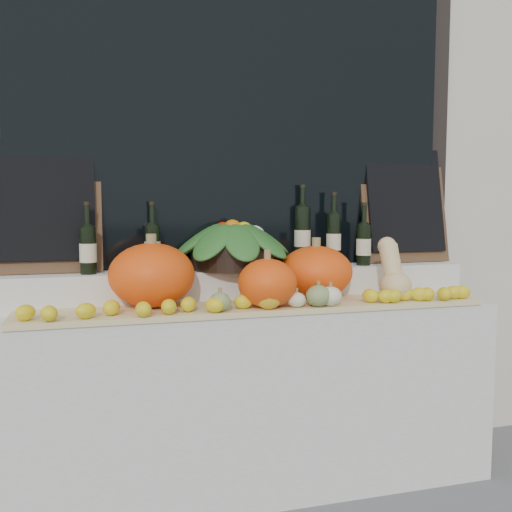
% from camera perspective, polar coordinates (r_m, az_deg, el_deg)
% --- Properties ---
extents(storefront_facade, '(7.00, 0.94, 4.50)m').
position_cam_1_polar(storefront_facade, '(3.47, -3.82, 20.10)').
color(storefront_facade, beige).
rests_on(storefront_facade, ground).
extents(display_sill, '(2.30, 0.55, 0.88)m').
position_cam_1_polar(display_sill, '(2.81, -0.43, -13.82)').
color(display_sill, silver).
rests_on(display_sill, ground).
extents(rear_tier, '(2.30, 0.25, 0.16)m').
position_cam_1_polar(rear_tier, '(2.83, -1.24, -2.83)').
color(rear_tier, silver).
rests_on(rear_tier, display_sill).
extents(straw_bedding, '(2.10, 0.32, 0.02)m').
position_cam_1_polar(straw_bedding, '(2.57, 0.30, -5.15)').
color(straw_bedding, tan).
rests_on(straw_bedding, display_sill).
extents(pumpkin_left, '(0.45, 0.45, 0.28)m').
position_cam_1_polar(pumpkin_left, '(2.53, -10.38, -1.89)').
color(pumpkin_left, '#FD500D').
rests_on(pumpkin_left, straw_bedding).
extents(pumpkin_right, '(0.40, 0.40, 0.25)m').
position_cam_1_polar(pumpkin_right, '(2.76, 6.01, -1.58)').
color(pumpkin_right, '#FD500D').
rests_on(pumpkin_right, straw_bedding).
extents(pumpkin_center, '(0.28, 0.28, 0.21)m').
position_cam_1_polar(pumpkin_center, '(2.49, 1.15, -2.71)').
color(pumpkin_center, '#FD500D').
rests_on(pumpkin_center, straw_bedding).
extents(butternut_squash, '(0.15, 0.21, 0.29)m').
position_cam_1_polar(butternut_squash, '(2.79, 13.55, -1.71)').
color(butternut_squash, '#DEBC82').
rests_on(butternut_squash, straw_bedding).
extents(decorative_gourds, '(0.60, 0.13, 0.17)m').
position_cam_1_polar(decorative_gourds, '(2.48, 3.01, -3.95)').
color(decorative_gourds, '#2D5B1B').
rests_on(decorative_gourds, straw_bedding).
extents(lemon_heap, '(2.20, 0.16, 0.06)m').
position_cam_1_polar(lemon_heap, '(2.46, 1.02, -4.58)').
color(lemon_heap, yellow).
rests_on(lemon_heap, straw_bedding).
extents(produce_bowl, '(0.62, 0.62, 0.25)m').
position_cam_1_polar(produce_bowl, '(2.78, -2.36, 1.21)').
color(produce_bowl, black).
rests_on(produce_bowl, rear_tier).
extents(wine_bottle_far_left, '(0.08, 0.08, 0.33)m').
position_cam_1_polar(wine_bottle_far_left, '(2.68, -16.45, 0.63)').
color(wine_bottle_far_left, black).
rests_on(wine_bottle_far_left, rear_tier).
extents(wine_bottle_near_left, '(0.08, 0.08, 0.33)m').
position_cam_1_polar(wine_bottle_near_left, '(2.75, -10.31, 0.89)').
color(wine_bottle_near_left, black).
rests_on(wine_bottle_near_left, rear_tier).
extents(wine_bottle_tall, '(0.08, 0.08, 0.41)m').
position_cam_1_polar(wine_bottle_tall, '(2.94, 4.66, 2.07)').
color(wine_bottle_tall, black).
rests_on(wine_bottle_tall, rear_tier).
extents(wine_bottle_near_right, '(0.08, 0.08, 0.38)m').
position_cam_1_polar(wine_bottle_near_right, '(2.96, 7.77, 1.72)').
color(wine_bottle_near_right, black).
rests_on(wine_bottle_near_right, rear_tier).
extents(wine_bottle_far_right, '(0.08, 0.08, 0.32)m').
position_cam_1_polar(wine_bottle_far_right, '(2.99, 10.71, 1.19)').
color(wine_bottle_far_right, black).
rests_on(wine_bottle_far_right, rear_tier).
extents(chalkboard_left, '(0.50, 0.15, 0.61)m').
position_cam_1_polar(chalkboard_left, '(2.78, -20.37, 4.98)').
color(chalkboard_left, '#4C331E').
rests_on(chalkboard_left, rear_tier).
extents(chalkboard_right, '(0.50, 0.15, 0.61)m').
position_cam_1_polar(chalkboard_right, '(3.21, 14.61, 5.13)').
color(chalkboard_right, '#4C331E').
rests_on(chalkboard_right, rear_tier).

